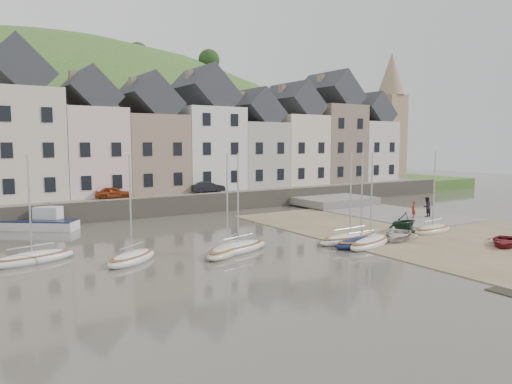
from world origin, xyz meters
TOP-DOWN VIEW (x-y plane):
  - ground at (0.00, 0.00)m, footprint 160.00×160.00m
  - quay_land at (0.00, 32.00)m, footprint 90.00×30.00m
  - quay_street at (0.00, 20.50)m, footprint 70.00×7.00m
  - seawall at (0.00, 17.00)m, footprint 70.00×1.20m
  - beach at (11.00, 0.00)m, footprint 18.00×26.00m
  - slipway at (15.00, 8.00)m, footprint 8.00×18.00m
  - hillside at (-5.00, 60.00)m, footprint 134.40×84.00m
  - townhouse_terrace at (1.76, 24.00)m, footprint 61.05×8.00m
  - church_spire at (34.55, 24.00)m, footprint 4.00×4.00m
  - sailboat_0 at (-15.84, 4.66)m, footprint 5.00×2.56m
  - sailboat_1 at (-11.06, 1.72)m, footprint 4.03×3.50m
  - sailboat_2 at (-5.42, 0.72)m, footprint 4.87×4.28m
  - sailboat_3 at (-4.68, 0.70)m, footprint 5.03×2.79m
  - sailboat_4 at (3.23, -0.83)m, footprint 5.50×1.86m
  - sailboat_5 at (2.87, -2.24)m, footprint 4.30×1.59m
  - sailboat_6 at (3.45, -2.52)m, footprint 5.08×2.96m
  - sailboat_7 at (10.77, -1.75)m, footprint 4.28×1.92m
  - motorboat_2 at (-13.71, 15.48)m, footprint 5.50×4.71m
  - rowboat_white at (6.29, -2.32)m, footprint 4.30×3.95m
  - rowboat_green at (9.37, -0.22)m, footprint 2.83×2.48m
  - rowboat_red at (10.59, -7.39)m, footprint 3.86×3.43m
  - person_red at (14.64, 3.20)m, footprint 0.66×0.64m
  - person_dark at (16.22, 3.06)m, footprint 0.96×0.80m
  - car_left at (-6.97, 19.50)m, footprint 3.45×2.30m
  - car_right at (2.74, 19.50)m, footprint 3.57×1.61m

SIDE VIEW (x-z plane):
  - hillside at x=-5.00m, z-range -59.99..24.01m
  - ground at x=0.00m, z-range 0.00..0.00m
  - beach at x=11.00m, z-range 0.00..0.06m
  - slipway at x=15.00m, z-range 0.00..0.12m
  - sailboat_4 at x=3.23m, z-range -2.90..3.42m
  - sailboat_2 at x=-5.42m, z-range -2.90..3.42m
  - sailboat_6 at x=3.45m, z-range -2.90..3.42m
  - sailboat_3 at x=-4.68m, z-range -2.90..3.42m
  - sailboat_0 at x=-15.84m, z-range -2.90..3.42m
  - sailboat_5 at x=2.87m, z-range -2.90..3.42m
  - sailboat_7 at x=10.77m, z-range -2.89..3.43m
  - sailboat_1 at x=-11.06m, z-range -2.89..3.43m
  - rowboat_red at x=10.59m, z-range 0.06..0.72m
  - rowboat_white at x=6.29m, z-range 0.06..0.79m
  - motorboat_2 at x=-13.71m, z-range -0.27..1.43m
  - quay_land at x=0.00m, z-range 0.00..1.50m
  - rowboat_green at x=9.37m, z-range 0.06..1.49m
  - person_red at x=14.64m, z-range 0.12..1.64m
  - seawall at x=0.00m, z-range 0.00..1.80m
  - person_dark at x=16.22m, z-range 0.12..1.91m
  - quay_street at x=0.00m, z-range 1.50..1.60m
  - car_left at x=-6.97m, z-range 1.60..2.69m
  - car_right at x=2.74m, z-range 1.60..2.74m
  - townhouse_terrace at x=1.76m, z-range 0.36..14.29m
  - church_spire at x=34.55m, z-range 2.06..20.06m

